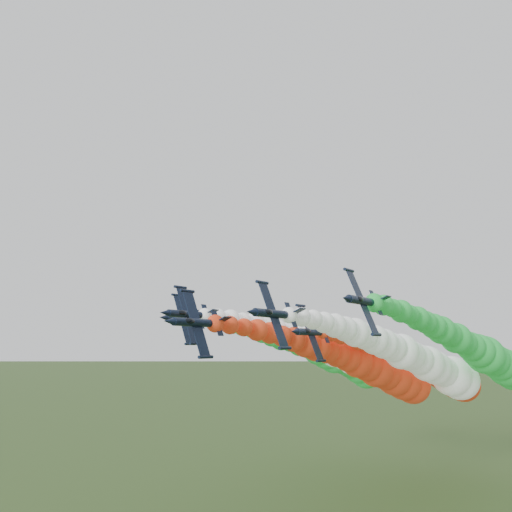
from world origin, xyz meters
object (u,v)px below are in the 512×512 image
object	(u,v)px
jet_trail	(433,370)
jet_outer_right	(483,354)
jet_inner_right	(422,362)
jet_lead	(372,369)
jet_outer_left	(329,357)
jet_inner_left	(346,357)

from	to	relation	value
jet_trail	jet_outer_right	bearing A→B (deg)	-33.73
jet_trail	jet_inner_right	bearing A→B (deg)	-78.98
jet_lead	jet_outer_left	world-z (taller)	jet_outer_left
jet_inner_left	jet_inner_right	size ratio (longest dim) A/B	1.00
jet_outer_left	jet_trail	xyz separation A→B (m)	(24.78, 7.18, -3.04)
jet_outer_left	jet_trail	world-z (taller)	jet_outer_left
jet_outer_right	jet_trail	bearing A→B (deg)	146.27
jet_outer_left	jet_trail	bearing A→B (deg)	16.16
jet_outer_left	jet_trail	distance (m)	25.98
jet_inner_left	jet_inner_right	distance (m)	18.45
jet_inner_right	jet_trail	xyz separation A→B (m)	(-3.47, 17.82, -2.51)
jet_inner_left	jet_trail	distance (m)	23.06
jet_inner_left	jet_trail	bearing A→B (deg)	49.04
jet_inner_right	jet_outer_left	size ratio (longest dim) A/B	1.00
jet_trail	jet_lead	bearing A→B (deg)	-103.22
jet_inner_left	jet_outer_right	world-z (taller)	jet_outer_right
jet_inner_left	jet_outer_right	bearing A→B (deg)	15.58
jet_lead	jet_inner_left	distance (m)	11.62
jet_inner_right	jet_trail	world-z (taller)	jet_inner_right
jet_lead	jet_outer_left	distance (m)	25.41
jet_trail	jet_outer_left	bearing A→B (deg)	-163.84
jet_lead	jet_inner_left	world-z (taller)	jet_inner_left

